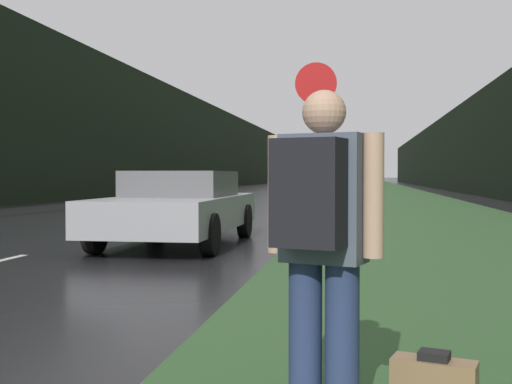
# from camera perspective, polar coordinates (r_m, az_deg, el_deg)

# --- Properties ---
(grass_verge) EXTENTS (6.00, 240.00, 0.02)m
(grass_verge) POSITION_cam_1_polar(r_m,az_deg,el_deg) (40.59, 11.73, -0.22)
(grass_verge) COLOR #33562D
(grass_verge) RESTS_ON ground_plane
(lane_stripe_c) EXTENTS (0.12, 3.00, 0.01)m
(lane_stripe_c) POSITION_cam_1_polar(r_m,az_deg,el_deg) (15.49, -9.90, -3.03)
(lane_stripe_c) COLOR silver
(lane_stripe_c) RESTS_ON ground_plane
(lane_stripe_d) EXTENTS (0.12, 3.00, 0.01)m
(lane_stripe_d) POSITION_cam_1_polar(r_m,az_deg,el_deg) (22.20, -3.96, -1.64)
(lane_stripe_d) COLOR silver
(lane_stripe_d) RESTS_ON ground_plane
(treeline_far_side) EXTENTS (2.00, 140.00, 7.89)m
(treeline_far_side) POSITION_cam_1_polar(r_m,az_deg,el_deg) (52.75, -7.17, 4.47)
(treeline_far_side) COLOR black
(treeline_far_side) RESTS_ON ground_plane
(treeline_near_side) EXTENTS (2.00, 140.00, 6.11)m
(treeline_near_side) POSITION_cam_1_polar(r_m,az_deg,el_deg) (51.16, 18.00, 3.50)
(treeline_near_side) COLOR black
(treeline_near_side) RESTS_ON ground_plane
(stop_sign) EXTENTS (0.68, 0.07, 3.05)m
(stop_sign) POSITION_cam_1_polar(r_m,az_deg,el_deg) (10.49, 5.33, 4.99)
(stop_sign) COLOR slate
(stop_sign) RESTS_ON ground_plane
(hitchhiker_with_backpack) EXTENTS (0.54, 0.47, 1.62)m
(hitchhiker_with_backpack) POSITION_cam_1_polar(r_m,az_deg,el_deg) (2.96, 5.79, -4.19)
(hitchhiker_with_backpack) COLOR navy
(hitchhiker_with_backpack) RESTS_ON ground_plane
(car_passing_near) EXTENTS (2.05, 4.71, 1.29)m
(car_passing_near) POSITION_cam_1_polar(r_m,az_deg,el_deg) (11.40, -6.86, -1.28)
(car_passing_near) COLOR #9E9EA3
(car_passing_near) RESTS_ON ground_plane
(car_passing_far) EXTENTS (2.03, 4.76, 1.47)m
(car_passing_far) POSITION_cam_1_polar(r_m,az_deg,el_deg) (35.46, 4.15, 0.74)
(car_passing_far) COLOR #2D3856
(car_passing_far) RESTS_ON ground_plane
(delivery_truck) EXTENTS (2.39, 7.09, 3.51)m
(delivery_truck) POSITION_cam_1_polar(r_m,az_deg,el_deg) (76.42, 4.03, 1.97)
(delivery_truck) COLOR black
(delivery_truck) RESTS_ON ground_plane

